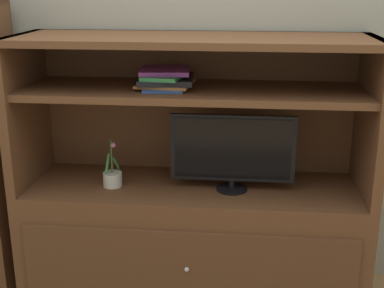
% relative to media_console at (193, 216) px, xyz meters
% --- Properties ---
extents(painted_rear_wall, '(6.00, 0.10, 2.80)m').
position_rel_media_console_xyz_m(painted_rear_wall, '(0.00, 0.35, 0.92)').
color(painted_rear_wall, gray).
rests_on(painted_rear_wall, ground_plane).
extents(media_console, '(1.85, 0.62, 1.46)m').
position_rel_media_console_xyz_m(media_console, '(0.00, 0.00, 0.00)').
color(media_console, brown).
rests_on(media_console, ground_plane).
extents(tv_monitor, '(0.65, 0.16, 0.41)m').
position_rel_media_console_xyz_m(tv_monitor, '(0.21, -0.05, 0.41)').
color(tv_monitor, black).
rests_on(tv_monitor, media_console).
extents(potted_plant, '(0.10, 0.13, 0.26)m').
position_rel_media_console_xyz_m(potted_plant, '(-0.43, -0.06, 0.23)').
color(potted_plant, beige).
rests_on(potted_plant, media_console).
extents(magazine_stack, '(0.29, 0.33, 0.10)m').
position_rel_media_console_xyz_m(magazine_stack, '(-0.14, -0.00, 0.77)').
color(magazine_stack, '#2D519E').
rests_on(magazine_stack, media_console).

